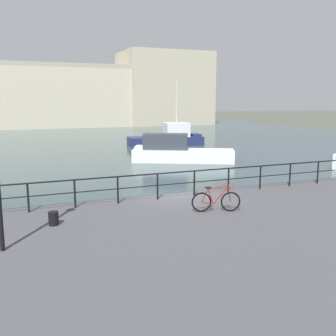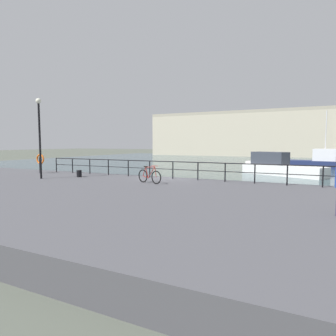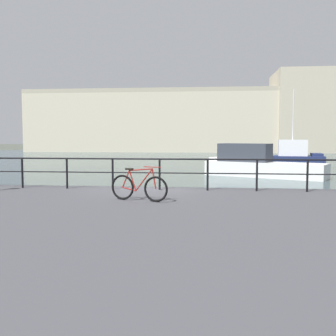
# 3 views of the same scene
# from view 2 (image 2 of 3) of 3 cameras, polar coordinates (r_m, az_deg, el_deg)

# --- Properties ---
(ground_plane) EXTENTS (240.00, 240.00, 0.00)m
(ground_plane) POSITION_cam_2_polar(r_m,az_deg,el_deg) (18.93, 0.35, -4.25)
(ground_plane) COLOR #4C5147
(water_basin) EXTENTS (80.00, 60.00, 0.01)m
(water_basin) POSITION_cam_2_polar(r_m,az_deg,el_deg) (47.84, 16.17, 1.04)
(water_basin) COLOR #33474C
(water_basin) RESTS_ON ground_plane
(quay_promenade) EXTENTS (56.00, 13.00, 0.82)m
(quay_promenade) POSITION_cam_2_polar(r_m,az_deg,el_deg) (13.38, -11.84, -6.35)
(quay_promenade) COLOR #47474C
(quay_promenade) RESTS_ON ground_plane
(harbor_building) EXTENTS (58.63, 11.95, 13.48)m
(harbor_building) POSITION_cam_2_polar(r_m,az_deg,el_deg) (73.06, 24.59, 6.33)
(harbor_building) COLOR #C1B79E
(harbor_building) RESTS_ON ground_plane
(moored_harbor_tender) EXTENTS (7.81, 5.27, 2.16)m
(moored_harbor_tender) POSITION_cam_2_polar(r_m,az_deg,el_deg) (29.50, 20.77, 0.26)
(moored_harbor_tender) COLOR white
(moored_harbor_tender) RESTS_ON water_basin
(moored_white_yacht) EXTENTS (8.08, 3.46, 6.89)m
(moored_white_yacht) POSITION_cam_2_polar(r_m,az_deg,el_deg) (39.82, 27.17, 1.17)
(moored_white_yacht) COLOR navy
(moored_white_yacht) RESTS_ON water_basin
(quay_railing) EXTENTS (21.22, 0.07, 1.08)m
(quay_railing) POSITION_cam_2_polar(r_m,az_deg,el_deg) (17.50, 3.37, 0.16)
(quay_railing) COLOR black
(quay_railing) RESTS_ON quay_promenade
(parked_bicycle) EXTENTS (1.71, 0.58, 0.98)m
(parked_bicycle) POSITION_cam_2_polar(r_m,az_deg,el_deg) (15.87, -3.66, -1.59)
(parked_bicycle) COLOR black
(parked_bicycle) RESTS_ON quay_promenade
(mooring_bollard) EXTENTS (0.32, 0.32, 0.44)m
(mooring_bollard) POSITION_cam_2_polar(r_m,az_deg,el_deg) (19.65, -16.98, -1.05)
(mooring_bollard) COLOR black
(mooring_bollard) RESTS_ON quay_promenade
(life_ring_stand) EXTENTS (0.75, 0.16, 1.40)m
(life_ring_stand) POSITION_cam_2_polar(r_m,az_deg,el_deg) (23.24, -23.72, 1.49)
(life_ring_stand) COLOR black
(life_ring_stand) RESTS_ON quay_promenade
(quay_lamp_post) EXTENTS (0.32, 0.32, 4.88)m
(quay_lamp_post) POSITION_cam_2_polar(r_m,az_deg,el_deg) (19.47, -23.85, 7.17)
(quay_lamp_post) COLOR black
(quay_lamp_post) RESTS_ON quay_promenade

